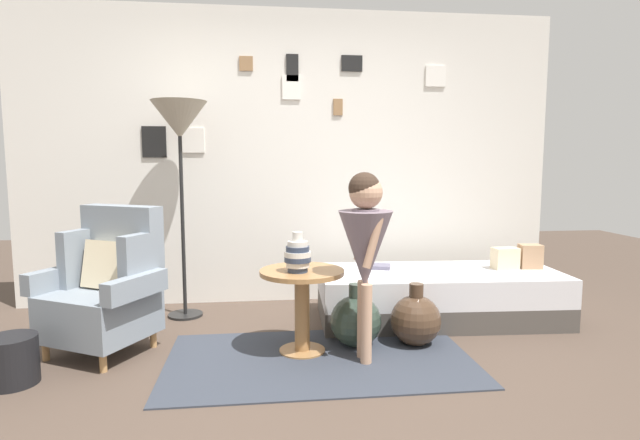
{
  "coord_description": "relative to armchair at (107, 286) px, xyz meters",
  "views": [
    {
      "loc": [
        -0.27,
        -2.64,
        1.27
      ],
      "look_at": [
        0.15,
        0.95,
        0.85
      ],
      "focal_mm": 28.27,
      "sensor_mm": 36.0,
      "label": 1
    }
  ],
  "objects": [
    {
      "name": "vase_striped",
      "position": [
        1.26,
        -0.25,
        0.23
      ],
      "size": [
        0.17,
        0.17,
        0.26
      ],
      "color": "#2D384C",
      "rests_on": "side_table"
    },
    {
      "name": "book_on_daybed",
      "position": [
        1.97,
        0.54,
        -0.02
      ],
      "size": [
        0.26,
        0.22,
        0.03
      ],
      "primitive_type": "cube",
      "rotation": [
        0.0,
        0.0,
        -0.31
      ],
      "color": "slate",
      "rests_on": "daybed"
    },
    {
      "name": "armchair",
      "position": [
        0.0,
        0.0,
        0.0
      ],
      "size": [
        0.9,
        0.83,
        0.97
      ],
      "color": "tan",
      "rests_on": "ground"
    },
    {
      "name": "gallery_wall",
      "position": [
        1.3,
        1.15,
        0.86
      ],
      "size": [
        4.8,
        0.12,
        2.6
      ],
      "color": "silver",
      "rests_on": "ground"
    },
    {
      "name": "rug",
      "position": [
        1.39,
        -0.35,
        -0.43
      ],
      "size": [
        1.95,
        1.11,
        0.01
      ],
      "primitive_type": "cube",
      "color": "#333842",
      "rests_on": "ground"
    },
    {
      "name": "floor_lamp",
      "position": [
        0.4,
        0.71,
        1.1
      ],
      "size": [
        0.44,
        0.44,
        1.75
      ],
      "color": "black",
      "rests_on": "ground"
    },
    {
      "name": "magazine_basket",
      "position": [
        -0.39,
        -0.49,
        -0.3
      ],
      "size": [
        0.28,
        0.28,
        0.28
      ],
      "primitive_type": "cylinder",
      "color": "black",
      "rests_on": "ground"
    },
    {
      "name": "demijohn_near",
      "position": [
        1.67,
        -0.13,
        -0.26
      ],
      "size": [
        0.35,
        0.35,
        0.44
      ],
      "color": "#2D3D33",
      "rests_on": "ground"
    },
    {
      "name": "ground_plane",
      "position": [
        1.3,
        -0.8,
        -0.44
      ],
      "size": [
        12.0,
        12.0,
        0.0
      ],
      "primitive_type": "plane",
      "color": "#4C3D33"
    },
    {
      "name": "pillow_head",
      "position": [
        3.22,
        0.39,
        0.06
      ],
      "size": [
        0.18,
        0.14,
        0.2
      ],
      "primitive_type": "cube",
      "rotation": [
        0.0,
        0.0,
        -0.1
      ],
      "color": "tan",
      "rests_on": "daybed"
    },
    {
      "name": "demijohn_far",
      "position": [
        2.09,
        -0.15,
        -0.26
      ],
      "size": [
        0.35,
        0.35,
        0.43
      ],
      "color": "#473323",
      "rests_on": "ground"
    },
    {
      "name": "pillow_mid",
      "position": [
        3.0,
        0.39,
        0.05
      ],
      "size": [
        0.21,
        0.14,
        0.17
      ],
      "primitive_type": "cube",
      "rotation": [
        0.0,
        0.0,
        0.09
      ],
      "color": "beige",
      "rests_on": "daybed"
    },
    {
      "name": "daybed",
      "position": [
        2.45,
        0.38,
        -0.24
      ],
      "size": [
        1.94,
        0.89,
        0.4
      ],
      "color": "#4C4742",
      "rests_on": "ground"
    },
    {
      "name": "person_child",
      "position": [
        1.67,
        -0.39,
        0.34
      ],
      "size": [
        0.34,
        0.34,
        1.21
      ],
      "color": "tan",
      "rests_on": "ground"
    },
    {
      "name": "side_table",
      "position": [
        1.29,
        -0.2,
        -0.04
      ],
      "size": [
        0.56,
        0.56,
        0.56
      ],
      "color": "#9E7042",
      "rests_on": "ground"
    }
  ]
}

